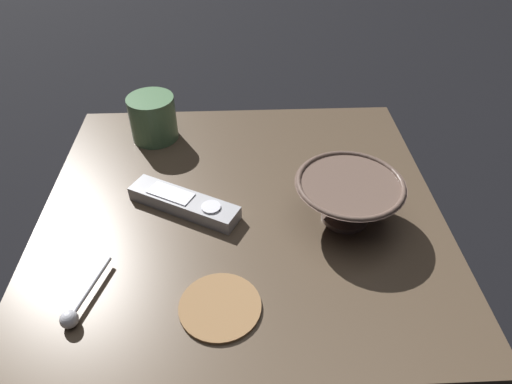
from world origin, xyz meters
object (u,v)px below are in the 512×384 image
coffee_mug (155,118)px  drink_coaster (223,307)px  teaspoon (78,311)px  tv_remote_near (187,203)px  cereal_bowl (351,198)px

coffee_mug → drink_coaster: coffee_mug is taller
coffee_mug → teaspoon: bearing=-7.0°
coffee_mug → drink_coaster: 0.43m
teaspoon → tv_remote_near: size_ratio=0.60×
cereal_bowl → tv_remote_near: (-0.03, -0.26, -0.03)m
tv_remote_near → drink_coaster: (0.19, 0.06, -0.01)m
teaspoon → tv_remote_near: bearing=148.3°
coffee_mug → tv_remote_near: 0.23m
cereal_bowl → coffee_mug: 0.41m
teaspoon → drink_coaster: size_ratio=1.03×
tv_remote_near → drink_coaster: bearing=17.4°
tv_remote_near → drink_coaster: tv_remote_near is taller
cereal_bowl → teaspoon: cereal_bowl is taller
cereal_bowl → teaspoon: size_ratio=1.49×
coffee_mug → drink_coaster: size_ratio=1.11×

